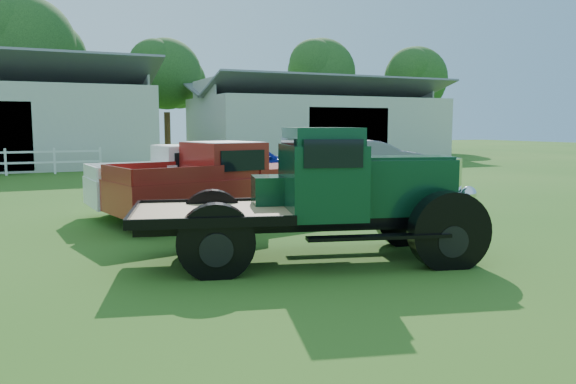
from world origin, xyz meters
name	(u,v)px	position (x,y,z in m)	size (l,w,h in m)	color
ground	(308,268)	(0.00, 0.00, 0.00)	(120.00, 120.00, 0.00)	#295D16
shed_right	(317,120)	(14.00, 27.00, 2.60)	(16.80, 9.20, 5.20)	#9E9E9E
tree_b	(27,72)	(-4.00, 34.00, 5.75)	(6.90, 6.90, 11.50)	#1A3B16
tree_c	(167,93)	(5.00, 33.00, 4.50)	(5.40, 5.40, 9.00)	#1A3B16
tree_d	(321,91)	(18.00, 34.00, 5.00)	(6.00, 6.00, 10.00)	#1A3B16
tree_e	(415,95)	(26.00, 32.00, 4.75)	(5.70, 5.70, 9.50)	#1A3B16
vintage_flatbed	(314,194)	(0.33, 0.44, 1.09)	(5.48, 2.17, 2.17)	#0C3721
red_pickup	(220,181)	(0.03, 4.63, 0.93)	(5.09, 1.96, 1.86)	maroon
white_pickup	(181,180)	(-0.50, 6.14, 0.84)	(4.58, 1.78, 1.68)	white
misc_car_blue	(254,162)	(4.37, 13.79, 0.74)	(1.74, 4.32, 1.47)	#111E95
misc_car_grey	(376,158)	(10.18, 13.73, 0.77)	(1.62, 4.65, 1.53)	slate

